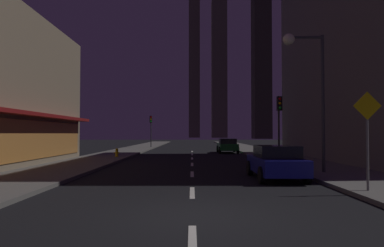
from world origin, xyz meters
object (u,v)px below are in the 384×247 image
at_px(traffic_light_near_right, 279,114).
at_px(traffic_light_far_left, 151,124).
at_px(car_parked_far, 227,146).
at_px(pedestrian_crossing_sign, 367,132).
at_px(street_lamp_right, 305,68).
at_px(car_parked_near, 276,162).
at_px(fire_hydrant_far_left, 117,153).

height_order(traffic_light_near_right, traffic_light_far_left, same).
bearing_deg(car_parked_far, traffic_light_far_left, 129.97).
bearing_deg(pedestrian_crossing_sign, car_parked_far, 94.76).
distance_m(car_parked_far, traffic_light_far_left, 14.38).
bearing_deg(car_parked_far, street_lamp_right, -84.57).
height_order(car_parked_near, fire_hydrant_far_left, car_parked_near).
bearing_deg(traffic_light_far_left, street_lamp_right, -69.81).
height_order(traffic_light_far_left, pedestrian_crossing_sign, traffic_light_far_left).
distance_m(traffic_light_far_left, pedestrian_crossing_sign, 36.59).
bearing_deg(traffic_light_far_left, fire_hydrant_far_left, -91.21).
xyz_separation_m(car_parked_near, traffic_light_far_left, (-9.10, 31.01, 2.45)).
height_order(fire_hydrant_far_left, pedestrian_crossing_sign, pedestrian_crossing_sign).
bearing_deg(car_parked_far, fire_hydrant_far_left, -139.79).
xyz_separation_m(traffic_light_far_left, pedestrian_crossing_sign, (11.10, -34.85, -1.18)).
bearing_deg(pedestrian_crossing_sign, traffic_light_near_right, 90.54).
relative_size(car_parked_near, car_parked_far, 1.00).
relative_size(car_parked_near, traffic_light_near_right, 1.01).
relative_size(fire_hydrant_far_left, pedestrian_crossing_sign, 0.21).
bearing_deg(traffic_light_near_right, fire_hydrant_far_left, 155.02).
bearing_deg(car_parked_near, traffic_light_near_right, 74.43).
xyz_separation_m(car_parked_near, pedestrian_crossing_sign, (2.00, -3.83, 1.28)).
bearing_deg(pedestrian_crossing_sign, fire_hydrant_far_left, 125.77).
bearing_deg(car_parked_near, traffic_light_far_left, 106.35).
bearing_deg(car_parked_near, fire_hydrant_far_left, 128.07).
bearing_deg(car_parked_near, car_parked_far, 90.00).
bearing_deg(street_lamp_right, traffic_light_near_right, 88.72).
height_order(traffic_light_near_right, pedestrian_crossing_sign, traffic_light_near_right).
height_order(car_parked_far, street_lamp_right, street_lamp_right).
xyz_separation_m(car_parked_far, fire_hydrant_far_left, (-9.50, -8.03, -0.29)).
relative_size(street_lamp_right, pedestrian_crossing_sign, 2.09).
bearing_deg(car_parked_far, car_parked_near, -90.00).
height_order(car_parked_far, traffic_light_far_left, traffic_light_far_left).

